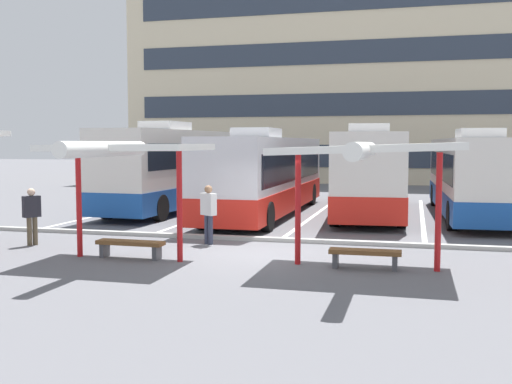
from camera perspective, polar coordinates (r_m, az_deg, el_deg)
name	(u,v)px	position (r m, az deg, el deg)	size (l,w,h in m)	color
ground_plane	(261,254)	(16.15, 0.50, -5.79)	(160.00, 160.00, 0.00)	slate
terminal_building	(367,67)	(51.16, 10.37, 11.45)	(35.08, 14.99, 20.88)	beige
coach_bus_0	(181,169)	(27.31, -7.04, 2.15)	(2.97, 12.13, 3.80)	silver
coach_bus_1	(266,176)	(24.56, 0.97, 1.50)	(2.57, 12.33, 3.47)	silver
coach_bus_2	(368,173)	(25.53, 10.46, 1.74)	(3.34, 11.71, 3.64)	silver
coach_bus_3	(473,177)	(25.38, 19.62, 1.31)	(2.97, 11.47, 3.44)	silver
lane_stripe_0	(130,208)	(27.86, -11.67, -1.48)	(0.16, 14.00, 0.01)	white
lane_stripe_1	(220,211)	(26.28, -3.41, -1.76)	(0.16, 14.00, 0.01)	white
lane_stripe_2	(317,214)	(25.30, 5.70, -2.02)	(0.16, 14.00, 0.01)	white
lane_stripe_3	(422,217)	(25.01, 15.27, -2.24)	(0.16, 14.00, 0.01)	white
waiting_shelter_1	(122,151)	(15.27, -12.38, 3.79)	(3.75, 4.27, 2.95)	red
bench_1	(130,245)	(15.79, -11.66, -4.88)	(1.77, 0.46, 0.45)	brown
waiting_shelter_2	(366,151)	(14.06, 10.25, 3.75)	(4.23, 4.91, 2.94)	red
bench_2	(365,255)	(14.41, 10.15, -5.78)	(1.66, 0.44, 0.45)	brown
platform_kerb	(278,240)	(18.10, 2.07, -4.47)	(44.00, 0.24, 0.12)	#ADADA8
waiting_passenger_0	(209,210)	(17.58, -4.46, -1.69)	(0.53, 0.45, 1.70)	#33384C
waiting_passenger_2	(32,213)	(18.48, -20.23, -1.81)	(0.43, 0.52, 1.64)	brown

